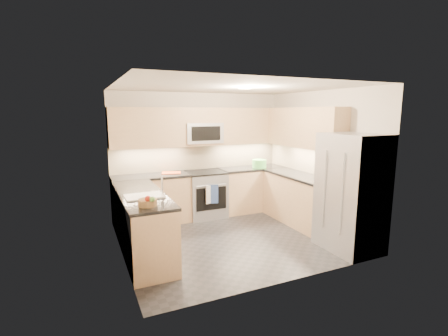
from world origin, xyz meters
TOP-DOWN VIEW (x-y plane):
  - floor at (0.00, 0.00)m, footprint 3.60×3.20m
  - ceiling at (0.00, 0.00)m, footprint 3.60×3.20m
  - wall_back at (0.00, 1.60)m, footprint 3.60×0.02m
  - wall_front at (0.00, -1.60)m, footprint 3.60×0.02m
  - wall_left at (-1.80, 0.00)m, footprint 0.02×3.20m
  - wall_right at (1.80, 0.00)m, footprint 0.02×3.20m
  - base_cab_back_left at (-1.09, 1.30)m, footprint 1.42×0.60m
  - base_cab_back_right at (1.09, 1.30)m, footprint 1.42×0.60m
  - base_cab_right at (1.50, 0.15)m, footprint 0.60×1.70m
  - base_cab_peninsula at (-1.50, 0.00)m, footprint 0.60×2.00m
  - countertop_back_left at (-1.09, 1.30)m, footprint 1.42×0.63m
  - countertop_back_right at (1.09, 1.30)m, footprint 1.42×0.63m
  - countertop_right at (1.50, 0.15)m, footprint 0.63×1.70m
  - countertop_peninsula at (-1.50, 0.00)m, footprint 0.63×2.00m
  - upper_cab_back at (0.00, 1.43)m, footprint 3.60×0.35m
  - upper_cab_right at (1.62, 0.28)m, footprint 0.35×1.95m
  - backsplash_back at (0.00, 1.60)m, footprint 3.60×0.01m
  - backsplash_right at (1.80, 0.45)m, footprint 0.01×2.30m
  - gas_range at (0.00, 1.28)m, footprint 0.76×0.65m
  - range_cooktop at (0.00, 1.28)m, footprint 0.76×0.65m
  - oven_door_glass at (0.00, 0.95)m, footprint 0.62×0.02m
  - oven_handle at (0.00, 0.93)m, footprint 0.60×0.02m
  - microwave at (0.00, 1.40)m, footprint 0.76×0.40m
  - microwave_door at (0.00, 1.20)m, footprint 0.60×0.01m
  - refrigerator at (1.45, -1.15)m, footprint 0.70×0.90m
  - fridge_handle_left at (1.08, -1.33)m, footprint 0.02×0.02m
  - fridge_handle_right at (1.08, -0.97)m, footprint 0.02×0.02m
  - sink_basin at (-1.50, -0.25)m, footprint 0.52×0.38m
  - faucet at (-1.24, -0.25)m, footprint 0.03×0.03m
  - utensil_bowl at (1.21, 1.19)m, footprint 0.35×0.35m
  - cutting_board at (-0.67, 1.36)m, footprint 0.41×0.34m
  - fruit_basket at (-1.54, -0.72)m, footprint 0.32×0.32m
  - fruit_apple at (-1.55, -0.80)m, footprint 0.08×0.08m
  - fruit_pear at (-1.51, -0.84)m, footprint 0.07×0.07m
  - dish_towel_check at (-0.06, 0.91)m, footprint 0.18×0.09m
  - dish_towel_blue at (0.02, 0.91)m, footprint 0.20×0.06m

SIDE VIEW (x-z plane):
  - floor at x=0.00m, z-range 0.00..0.00m
  - base_cab_back_left at x=-1.09m, z-range 0.00..0.90m
  - base_cab_back_right at x=1.09m, z-range 0.00..0.90m
  - base_cab_right at x=1.50m, z-range 0.00..0.90m
  - base_cab_peninsula at x=-1.50m, z-range 0.00..0.90m
  - oven_door_glass at x=0.00m, z-range 0.22..0.68m
  - gas_range at x=0.00m, z-range 0.00..0.91m
  - dish_towel_check at x=-0.06m, z-range 0.37..0.73m
  - dish_towel_blue at x=0.02m, z-range 0.36..0.74m
  - oven_handle at x=0.00m, z-range 0.71..0.73m
  - sink_basin at x=-1.50m, z-range 0.80..0.96m
  - refrigerator at x=1.45m, z-range 0.00..1.80m
  - range_cooktop at x=0.00m, z-range 0.90..0.93m
  - countertop_back_left at x=-1.09m, z-range 0.90..0.94m
  - countertop_back_right at x=1.09m, z-range 0.90..0.94m
  - countertop_right at x=1.50m, z-range 0.90..0.94m
  - countertop_peninsula at x=-1.50m, z-range 0.90..0.94m
  - cutting_board at x=-0.67m, z-range 0.94..0.95m
  - fridge_handle_left at x=1.08m, z-range 0.35..1.55m
  - fridge_handle_right at x=1.08m, z-range 0.35..1.55m
  - fruit_basket at x=-1.54m, z-range 0.94..1.03m
  - utensil_bowl at x=1.21m, z-range 0.94..1.11m
  - fruit_apple at x=-1.55m, z-range 1.02..1.09m
  - fruit_pear at x=-1.51m, z-range 1.02..1.09m
  - faucet at x=-1.24m, z-range 0.94..1.22m
  - backsplash_back at x=0.00m, z-range 0.94..1.45m
  - backsplash_right at x=1.80m, z-range 0.94..1.45m
  - wall_back at x=0.00m, z-range 0.00..2.50m
  - wall_front at x=0.00m, z-range 0.00..2.50m
  - wall_left at x=-1.80m, z-range 0.00..2.50m
  - wall_right at x=1.80m, z-range 0.00..2.50m
  - microwave at x=0.00m, z-range 1.50..1.90m
  - microwave_door at x=0.00m, z-range 1.56..1.84m
  - upper_cab_back at x=0.00m, z-range 1.45..2.20m
  - upper_cab_right at x=1.62m, z-range 1.45..2.20m
  - ceiling at x=0.00m, z-range 2.49..2.51m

